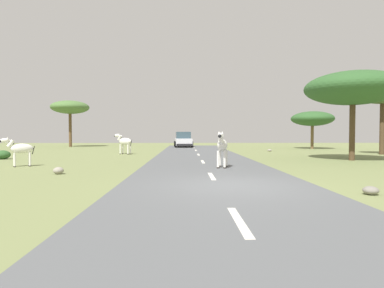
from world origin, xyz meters
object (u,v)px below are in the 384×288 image
at_px(zebra_1, 124,142).
at_px(tree_2, 353,89).
at_px(tree_0, 383,98).
at_px(rock_3, 270,150).
at_px(tree_3, 312,119).
at_px(bush_0, 3,155).
at_px(rock_0, 371,190).
at_px(car_0, 183,140).
at_px(zebra_0, 222,146).
at_px(rock_2, 58,171).
at_px(tree_1, 70,108).
at_px(zebra_2, 20,149).

height_order(zebra_1, tree_2, tree_2).
distance_m(tree_0, rock_3, 9.57).
relative_size(tree_2, tree_3, 1.27).
xyz_separation_m(tree_3, bush_0, (-24.63, -13.09, -2.85)).
xyz_separation_m(bush_0, rock_3, (18.89, 8.25, -0.17)).
height_order(zebra_1, tree_0, tree_0).
bearing_deg(rock_0, bush_0, 143.58).
bearing_deg(tree_2, car_0, 119.20).
bearing_deg(tree_3, zebra_0, -121.57).
distance_m(car_0, tree_2, 21.15).
distance_m(car_0, rock_2, 24.89).
bearing_deg(rock_2, bush_0, 130.36).
xyz_separation_m(zebra_0, tree_2, (8.25, 4.42, 3.21)).
bearing_deg(bush_0, tree_3, 28.00).
height_order(bush_0, rock_0, bush_0).
bearing_deg(bush_0, zebra_1, 34.83).
relative_size(tree_1, rock_2, 13.65).
xyz_separation_m(zebra_0, bush_0, (-13.06, 5.73, -0.76)).
bearing_deg(zebra_0, rock_3, -99.81).
xyz_separation_m(tree_1, rock_3, (21.30, -10.41, -4.59)).
xyz_separation_m(tree_3, rock_0, (-8.37, -25.09, -3.02)).
bearing_deg(tree_0, zebra_1, 177.83).
distance_m(zebra_0, zebra_1, 12.18).
relative_size(zebra_0, rock_3, 4.48).
bearing_deg(rock_2, zebra_0, 15.05).
bearing_deg(tree_2, bush_0, 176.47).
distance_m(zebra_0, rock_3, 15.17).
relative_size(zebra_1, tree_0, 0.33).
relative_size(zebra_1, tree_3, 0.38).
height_order(tree_0, tree_1, tree_1).
bearing_deg(zebra_0, zebra_1, -45.60).
distance_m(rock_2, rock_3, 20.12).
height_order(zebra_2, rock_2, zebra_2).
relative_size(car_0, rock_2, 11.01).
bearing_deg(zebra_0, rock_2, 27.87).
height_order(zebra_0, tree_3, tree_3).
relative_size(zebra_0, bush_0, 1.88).
bearing_deg(tree_3, tree_1, 168.37).
xyz_separation_m(tree_2, rock_2, (-14.92, -6.21, -4.12)).
bearing_deg(zebra_2, rock_2, -165.51).
bearing_deg(zebra_2, zebra_0, -127.69).
bearing_deg(zebra_2, tree_2, -110.59).
relative_size(car_0, tree_1, 0.81).
bearing_deg(bush_0, rock_2, -49.64).
xyz_separation_m(zebra_0, zebra_2, (-9.65, 1.14, -0.18)).
height_order(tree_0, tree_2, tree_2).
relative_size(tree_0, rock_3, 12.66).
bearing_deg(tree_3, car_0, 164.23).
height_order(tree_0, rock_2, tree_0).
height_order(zebra_1, tree_1, tree_1).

